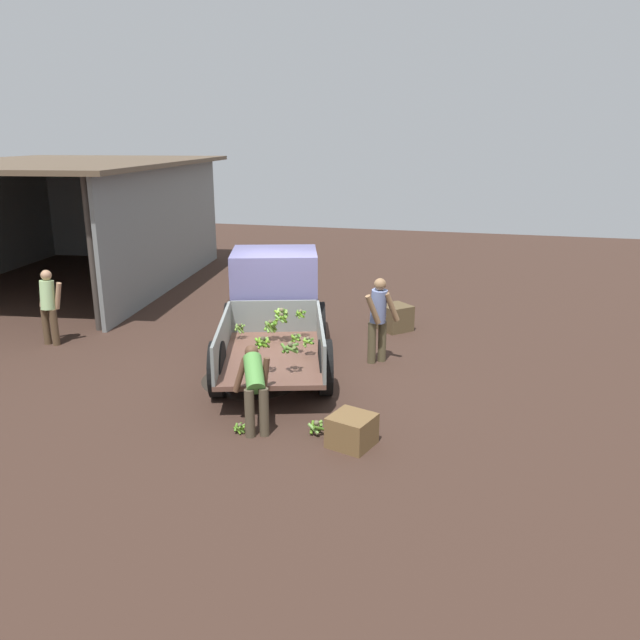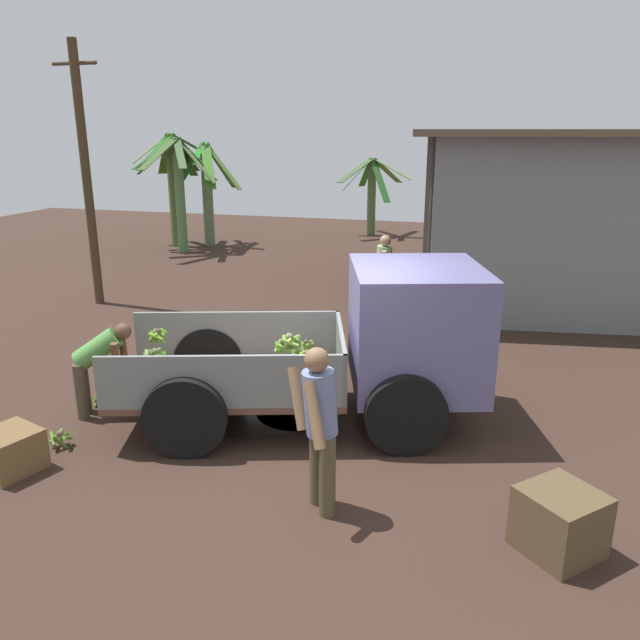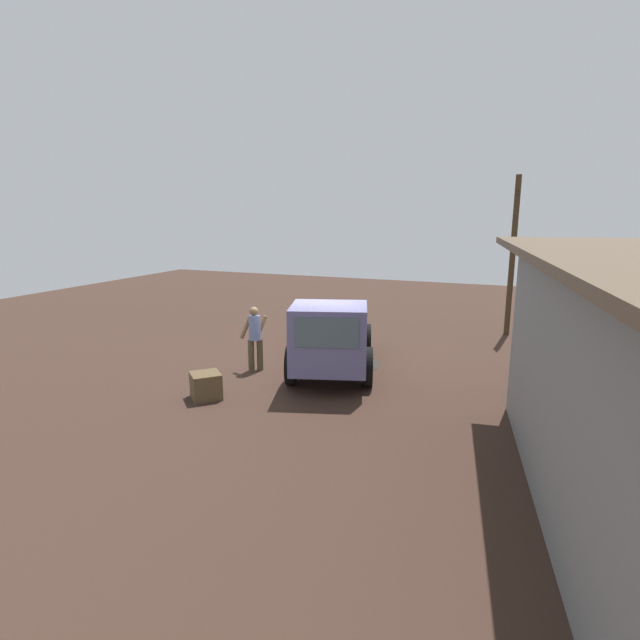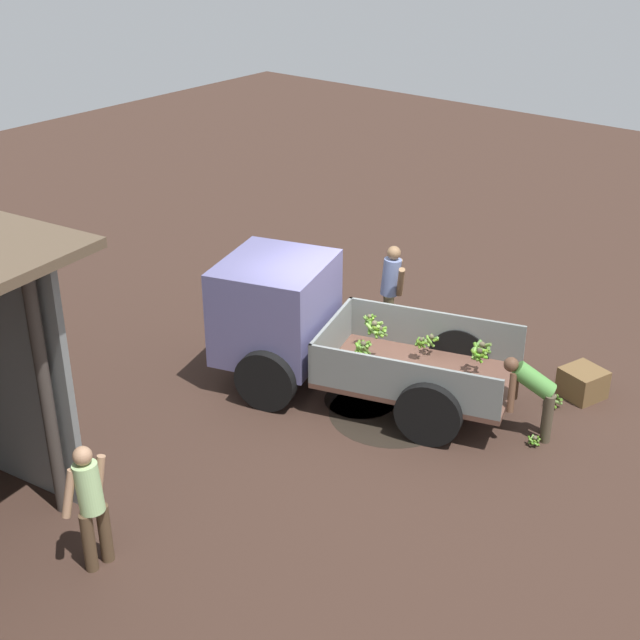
{
  "view_description": "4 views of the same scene",
  "coord_description": "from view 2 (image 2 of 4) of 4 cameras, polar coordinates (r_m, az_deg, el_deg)",
  "views": [
    {
      "loc": [
        -10.64,
        -3.38,
        4.18
      ],
      "look_at": [
        -0.62,
        -0.75,
        1.11
      ],
      "focal_mm": 35.0,
      "sensor_mm": 36.0,
      "label": 1
    },
    {
      "loc": [
        1.95,
        -6.62,
        3.53
      ],
      "look_at": [
        -0.08,
        0.53,
        1.23
      ],
      "focal_mm": 35.0,
      "sensor_mm": 36.0,
      "label": 2
    },
    {
      "loc": [
        11.34,
        4.55,
        3.99
      ],
      "look_at": [
        0.65,
        0.26,
        1.5
      ],
      "focal_mm": 28.0,
      "sensor_mm": 36.0,
      "label": 3
    },
    {
      "loc": [
        -7.05,
        9.72,
        7.01
      ],
      "look_at": [
        -0.08,
        1.05,
        1.52
      ],
      "focal_mm": 50.0,
      "sensor_mm": 36.0,
      "label": 4
    }
  ],
  "objects": [
    {
      "name": "banana_palm_2",
      "position": [
        18.9,
        -12.76,
        11.63
      ],
      "size": [
        2.35,
        2.7,
        3.29
      ],
      "color": "#55804A",
      "rests_on": "ground"
    },
    {
      "name": "banana_palm_1",
      "position": [
        19.86,
        -10.24,
        11.53
      ],
      "size": [
        2.29,
        2.46,
        3.13
      ],
      "color": "#657C51",
      "rests_on": "ground"
    },
    {
      "name": "wooden_crate_0",
      "position": [
        7.58,
        -26.52,
        -10.68
      ],
      "size": [
        0.72,
        0.72,
        0.45
      ],
      "primitive_type": "cube",
      "rotation": [
        0.0,
        0.0,
        1.25
      ],
      "color": "brown",
      "rests_on": "ground"
    },
    {
      "name": "person_worker_loading",
      "position": [
        8.34,
        -19.68,
        -3.58
      ],
      "size": [
        0.75,
        0.71,
        1.2
      ],
      "rotation": [
        0.0,
        0.0,
        0.45
      ],
      "color": "#4D4231",
      "rests_on": "ground"
    },
    {
      "name": "wooden_crate_1",
      "position": [
        6.01,
        21.08,
        -16.83
      ],
      "size": [
        0.86,
        0.86,
        0.57
      ],
      "primitive_type": "cube",
      "rotation": [
        0.0,
        0.0,
        2.37
      ],
      "color": "brown",
      "rests_on": "ground"
    },
    {
      "name": "banana_bunch_on_ground_0",
      "position": [
        7.88,
        -22.67,
        -9.87
      ],
      "size": [
        0.27,
        0.27,
        0.22
      ],
      "color": "brown",
      "rests_on": "ground"
    },
    {
      "name": "banana_palm_3",
      "position": [
        19.93,
        -13.22,
        11.88
      ],
      "size": [
        2.66,
        2.48,
        3.39
      ],
      "color": "#4B6332",
      "rests_on": "ground"
    },
    {
      "name": "banana_palm_4",
      "position": [
        20.68,
        19.04,
        9.89
      ],
      "size": [
        2.03,
        2.32,
        2.33
      ],
      "color": "#607B4F",
      "rests_on": "ground"
    },
    {
      "name": "ground",
      "position": [
        7.75,
        -0.48,
        -9.93
      ],
      "size": [
        36.0,
        36.0,
        0.0
      ],
      "primitive_type": "plane",
      "color": "#3A271F"
    },
    {
      "name": "person_bystander_near_shed",
      "position": [
        12.23,
        5.76,
        4.5
      ],
      "size": [
        0.35,
        0.62,
        1.57
      ],
      "rotation": [
        0.0,
        0.0,
        6.21
      ],
      "color": "brown",
      "rests_on": "ground"
    },
    {
      "name": "cargo_truck",
      "position": [
        7.67,
        5.27,
        -1.87
      ],
      "size": [
        4.72,
        2.94,
        1.96
      ],
      "rotation": [
        0.0,
        0.0,
        0.3
      ],
      "color": "brown",
      "rests_on": "ground"
    },
    {
      "name": "person_foreground_visitor",
      "position": [
        5.84,
        -0.09,
        -9.35
      ],
      "size": [
        0.61,
        0.64,
        1.66
      ],
      "rotation": [
        0.0,
        0.0,
        3.84
      ],
      "color": "brown",
      "rests_on": "ground"
    },
    {
      "name": "mud_patch_1",
      "position": [
        8.18,
        -2.01,
        -8.41
      ],
      "size": [
        1.09,
        1.09,
        0.01
      ],
      "primitive_type": "cylinder",
      "color": "black",
      "rests_on": "ground"
    },
    {
      "name": "utility_pole",
      "position": [
        13.53,
        -20.59,
        12.29
      ],
      "size": [
        0.95,
        0.18,
        5.15
      ],
      "color": "#433220",
      "rests_on": "ground"
    },
    {
      "name": "banana_palm_0",
      "position": [
        21.55,
        4.78,
        11.49
      ],
      "size": [
        2.34,
        2.74,
        2.59
      ],
      "color": "#4E6E3B",
      "rests_on": "ground"
    },
    {
      "name": "banana_bunch_on_ground_1",
      "position": [
        8.81,
        -19.51,
        -6.91
      ],
      "size": [
        0.19,
        0.19,
        0.16
      ],
      "color": "brown",
      "rests_on": "ground"
    },
    {
      "name": "mud_patch_0",
      "position": [
        8.37,
        -5.75,
        -7.87
      ],
      "size": [
        1.84,
        1.84,
        0.01
      ],
      "primitive_type": "cylinder",
      "color": "#2A231C",
      "rests_on": "ground"
    }
  ]
}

